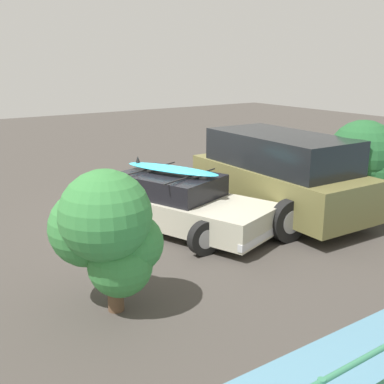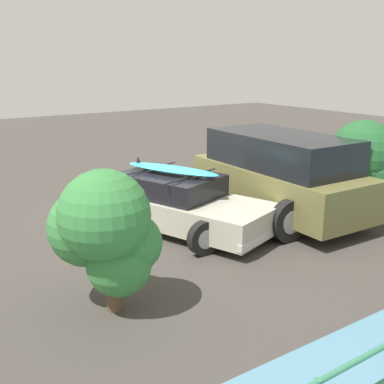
% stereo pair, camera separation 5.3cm
% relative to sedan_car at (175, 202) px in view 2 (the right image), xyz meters
% --- Properties ---
extents(ground_plane, '(44.00, 44.00, 0.02)m').
position_rel_sedan_car_xyz_m(ground_plane, '(-0.21, -0.55, -0.59)').
color(ground_plane, '#423D38').
rests_on(ground_plane, ground).
extents(sedan_car, '(3.14, 4.64, 1.46)m').
position_rel_sedan_car_xyz_m(sedan_car, '(0.00, 0.00, 0.00)').
color(sedan_car, '#B7B29E').
rests_on(sedan_car, ground).
extents(suv_car, '(2.84, 4.62, 1.93)m').
position_rel_sedan_car_xyz_m(suv_car, '(-2.42, 0.65, 0.42)').
color(suv_car, brown).
rests_on(suv_car, ground).
extents(bush_near_left, '(1.50, 1.64, 2.13)m').
position_rel_sedan_car_xyz_m(bush_near_left, '(2.68, 2.44, 0.63)').
color(bush_near_left, brown).
rests_on(bush_near_left, ground).
extents(bush_near_right, '(2.32, 1.63, 2.27)m').
position_rel_sedan_car_xyz_m(bush_near_right, '(-4.03, 1.91, 0.68)').
color(bush_near_right, brown).
rests_on(bush_near_right, ground).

